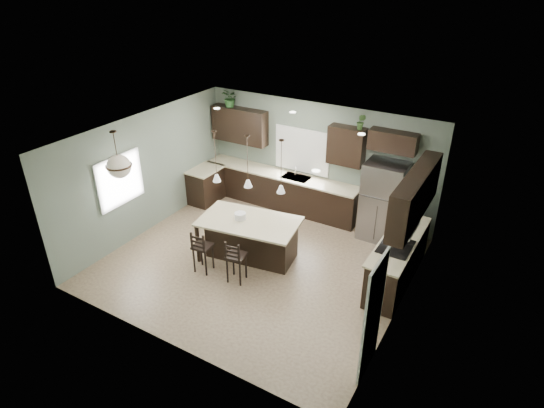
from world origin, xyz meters
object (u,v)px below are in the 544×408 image
at_px(serving_dish, 240,216).
at_px(plant_back_left, 230,98).
at_px(bar_stool_center, 236,260).
at_px(refrigerator, 383,201).
at_px(bar_stool_left, 203,251).
at_px(kitchen_island, 250,239).

height_order(serving_dish, plant_back_left, plant_back_left).
bearing_deg(bar_stool_center, refrigerator, 49.00).
xyz_separation_m(refrigerator, bar_stool_center, (-1.92, -3.04, -0.44)).
distance_m(bar_stool_center, plant_back_left, 4.58).
distance_m(bar_stool_left, plant_back_left, 4.29).
bearing_deg(serving_dish, refrigerator, 44.44).
height_order(refrigerator, kitchen_island, refrigerator).
bearing_deg(refrigerator, kitchen_island, -133.40).
xyz_separation_m(refrigerator, plant_back_left, (-4.27, 0.25, 1.71)).
relative_size(kitchen_island, bar_stool_left, 2.13).
bearing_deg(bar_stool_left, bar_stool_center, -0.84).
xyz_separation_m(kitchen_island, bar_stool_left, (-0.57, -0.86, 0.02)).
xyz_separation_m(refrigerator, serving_dish, (-2.32, -2.28, 0.07)).
bearing_deg(plant_back_left, kitchen_island, -49.38).
height_order(refrigerator, bar_stool_center, refrigerator).
relative_size(refrigerator, kitchen_island, 0.90).
distance_m(bar_stool_left, bar_stool_center, 0.78).
distance_m(refrigerator, bar_stool_center, 3.62).
bearing_deg(bar_stool_center, bar_stool_left, 176.16).
xyz_separation_m(bar_stool_left, plant_back_left, (-1.57, 3.36, 2.15)).
bearing_deg(kitchen_island, bar_stool_center, -84.19).
bearing_deg(bar_stool_center, serving_dish, 109.06).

